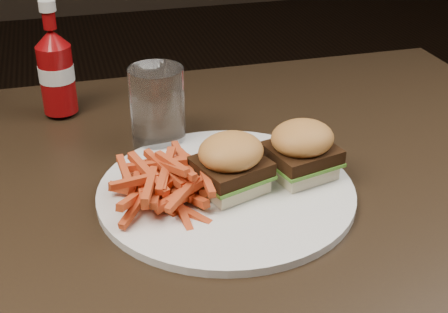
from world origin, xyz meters
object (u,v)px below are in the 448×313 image
object	(u,v)px
tumbler	(158,109)
ketchup_bottle	(57,79)
plate	(226,192)
dining_table	(171,202)

from	to	relation	value
tumbler	ketchup_bottle	bearing A→B (deg)	133.27
plate	tumbler	distance (m)	0.18
dining_table	ketchup_bottle	distance (m)	0.30
dining_table	tumbler	distance (m)	0.15
plate	ketchup_bottle	size ratio (longest dim) A/B	3.01
plate	tumbler	bearing A→B (deg)	109.36
plate	ketchup_bottle	distance (m)	0.36
ketchup_bottle	plate	bearing A→B (deg)	-57.90
ketchup_bottle	tumbler	bearing A→B (deg)	-46.73
plate	tumbler	xyz separation A→B (m)	(-0.06, 0.16, 0.05)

